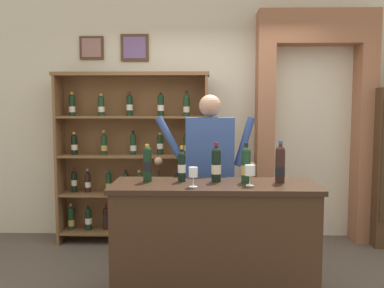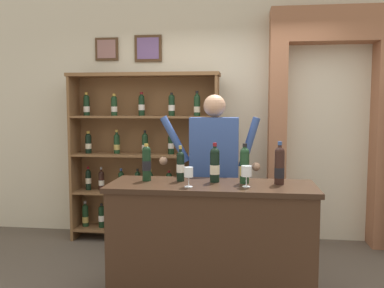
# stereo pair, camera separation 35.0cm
# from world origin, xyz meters

# --- Properties ---
(back_wall) EXTENTS (12.00, 0.19, 3.47)m
(back_wall) POSITION_xyz_m (-0.00, 1.77, 1.73)
(back_wall) COLOR beige
(back_wall) RESTS_ON ground
(wine_shelf) EXTENTS (1.76, 0.34, 1.96)m
(wine_shelf) POSITION_xyz_m (-0.89, 1.45, 1.01)
(wine_shelf) COLOR brown
(wine_shelf) RESTS_ON ground
(archway_doorway) EXTENTS (1.35, 0.45, 2.67)m
(archway_doorway) POSITION_xyz_m (1.22, 1.63, 1.50)
(archway_doorway) COLOR #9E6647
(archway_doorway) RESTS_ON ground
(tasting_counter) EXTENTS (1.66, 0.60, 0.96)m
(tasting_counter) POSITION_xyz_m (0.02, -0.00, 0.48)
(tasting_counter) COLOR #382316
(tasting_counter) RESTS_ON ground
(shopkeeper) EXTENTS (0.97, 0.22, 1.69)m
(shopkeeper) POSITION_xyz_m (-0.01, 0.63, 1.06)
(shopkeeper) COLOR #2D3347
(shopkeeper) RESTS_ON ground
(tasting_bottle_brunello) EXTENTS (0.07, 0.07, 0.31)m
(tasting_bottle_brunello) POSITION_xyz_m (-0.53, 0.07, 1.12)
(tasting_bottle_brunello) COLOR black
(tasting_bottle_brunello) RESTS_ON tasting_counter
(tasting_bottle_super_tuscan) EXTENTS (0.07, 0.07, 0.30)m
(tasting_bottle_super_tuscan) POSITION_xyz_m (-0.25, 0.08, 1.10)
(tasting_bottle_super_tuscan) COLOR black
(tasting_bottle_super_tuscan) RESTS_ON tasting_counter
(tasting_bottle_prosecco) EXTENTS (0.08, 0.08, 0.32)m
(tasting_bottle_prosecco) POSITION_xyz_m (0.03, 0.08, 1.11)
(tasting_bottle_prosecco) COLOR black
(tasting_bottle_prosecco) RESTS_ON tasting_counter
(tasting_bottle_riserva) EXTENTS (0.08, 0.08, 0.32)m
(tasting_bottle_riserva) POSITION_xyz_m (0.28, 0.06, 1.11)
(tasting_bottle_riserva) COLOR #19381E
(tasting_bottle_riserva) RESTS_ON tasting_counter
(tasting_bottle_grappa) EXTENTS (0.08, 0.08, 0.34)m
(tasting_bottle_grappa) POSITION_xyz_m (0.55, 0.05, 1.12)
(tasting_bottle_grappa) COLOR black
(tasting_bottle_grappa) RESTS_ON tasting_counter
(wine_glass_left) EXTENTS (0.07, 0.07, 0.16)m
(wine_glass_left) POSITION_xyz_m (-0.15, -0.16, 1.08)
(wine_glass_left) COLOR silver
(wine_glass_left) RESTS_ON tasting_counter
(wine_glass_right) EXTENTS (0.08, 0.08, 0.17)m
(wine_glass_right) POSITION_xyz_m (0.29, -0.10, 1.08)
(wine_glass_right) COLOR silver
(wine_glass_right) RESTS_ON tasting_counter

